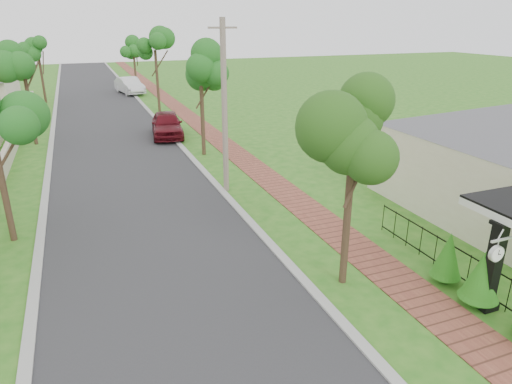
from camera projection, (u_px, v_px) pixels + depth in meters
ground at (315, 325)px, 11.44m from camera, size 160.00×160.00×0.00m
road at (115, 145)px, 27.83m from camera, size 7.00×120.00×0.02m
kerb_right at (175, 140)px, 29.08m from camera, size 0.30×120.00×0.10m
kerb_left at (51, 151)px, 26.59m from camera, size 0.30×120.00×0.10m
sidewalk at (214, 136)px, 29.96m from camera, size 1.50×120.00×0.03m
porch_post at (492, 271)px, 11.72m from camera, size 0.48×0.48×2.52m
picket_fence at (469, 270)px, 12.92m from camera, size 0.03×8.02×1.00m
street_trees at (101, 59)px, 32.23m from camera, size 10.70×37.65×5.89m
hedge_row at (508, 293)px, 11.24m from camera, size 0.90×4.43×1.95m
parked_car_red at (167, 124)px, 29.52m from camera, size 2.54×4.95×1.61m
parked_car_white at (130, 86)px, 46.70m from camera, size 2.70×5.26×1.65m
near_tree at (353, 138)px, 11.80m from camera, size 2.11×2.11×5.41m
utility_pole at (225, 108)px, 19.15m from camera, size 1.20×0.24×7.27m
station_clock at (497, 252)px, 10.91m from camera, size 0.69×0.13×0.59m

